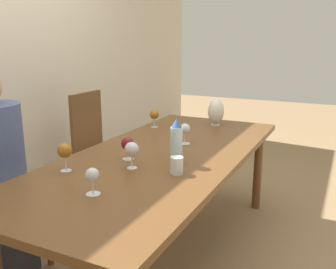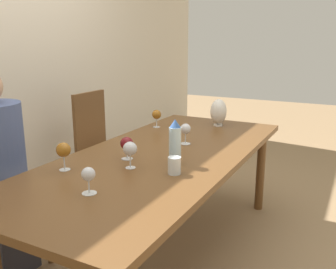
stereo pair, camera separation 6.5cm
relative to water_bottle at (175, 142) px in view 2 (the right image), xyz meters
The scene contains 12 objects.
ground_plane 0.88m from the water_bottle, 52.00° to the left, with size 14.00×14.00×0.00m, color #937551.
dining_table 0.29m from the water_bottle, 52.00° to the left, with size 2.29×0.97×0.73m.
water_bottle is the anchor object (origin of this frame).
water_tumbler 0.18m from the water_bottle, 154.42° to the right, with size 0.07×0.07×0.09m.
vase 1.04m from the water_bottle, ahead, with size 0.13×0.13×0.22m.
wine_glass_0 0.26m from the water_bottle, 134.11° to the left, with size 0.08×0.08×0.15m.
wine_glass_1 0.30m from the water_bottle, 100.61° to the left, with size 0.08×0.08×0.14m.
wine_glass_2 0.93m from the water_bottle, 35.86° to the left, with size 0.07×0.07×0.14m.
wine_glass_3 0.61m from the water_bottle, 127.67° to the left, with size 0.08×0.08×0.15m.
wine_glass_4 0.59m from the water_bottle, 164.33° to the left, with size 0.07×0.07×0.13m.
wine_glass_5 0.43m from the water_bottle, 17.06° to the left, with size 0.07×0.07×0.14m.
chair_far 1.29m from the water_bottle, 57.17° to the left, with size 0.44×0.44×0.98m.
Camera 2 is at (-1.95, -1.08, 1.42)m, focal length 40.00 mm.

